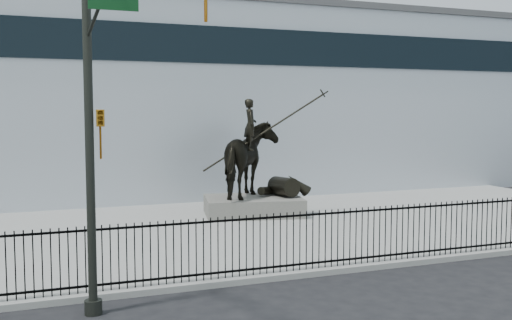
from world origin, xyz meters
name	(u,v)px	position (x,y,z in m)	size (l,w,h in m)	color
ground	(389,282)	(0.00, 0.00, 0.00)	(120.00, 120.00, 0.00)	black
plaza	(277,227)	(0.00, 7.00, 0.07)	(30.00, 12.00, 0.15)	#9A9A97
building	(184,104)	(0.00, 20.00, 4.50)	(44.00, 14.00, 9.00)	silver
picket_fence	(363,235)	(0.00, 1.25, 0.90)	(22.10, 0.10, 1.50)	black
statue_plinth	(253,206)	(-0.06, 9.16, 0.49)	(3.65, 2.51, 0.69)	#5B5954
equestrian_statue	(255,160)	(0.01, 9.14, 2.27)	(4.60, 3.34, 3.97)	black
traffic_signal_left	(107,118)	(-6.75, -0.62, 4.03)	(1.52, 4.84, 7.00)	black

